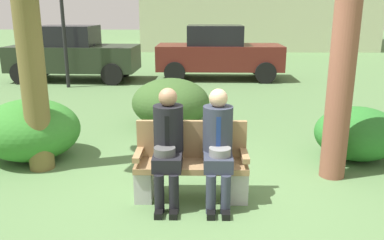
% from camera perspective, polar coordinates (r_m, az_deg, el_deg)
% --- Properties ---
extents(ground_plane, '(80.00, 80.00, 0.00)m').
position_cam_1_polar(ground_plane, '(4.91, 1.55, -10.57)').
color(ground_plane, '#517444').
extents(park_bench, '(1.30, 0.44, 0.90)m').
position_cam_1_polar(park_bench, '(4.71, -0.09, -6.53)').
color(park_bench, '#99754C').
rests_on(park_bench, ground).
extents(seated_man_left, '(0.34, 0.72, 1.32)m').
position_cam_1_polar(seated_man_left, '(4.49, -3.48, -3.03)').
color(seated_man_left, black).
rests_on(seated_man_left, ground).
extents(seated_man_right, '(0.34, 0.72, 1.31)m').
position_cam_1_polar(seated_man_right, '(4.48, 3.74, -3.12)').
color(seated_man_right, '#2D3342').
rests_on(seated_man_right, ground).
extents(shrub_near_bench, '(1.46, 1.34, 0.92)m').
position_cam_1_polar(shrub_near_bench, '(7.55, -3.06, 2.50)').
color(shrub_near_bench, '#375A28').
rests_on(shrub_near_bench, ground).
extents(shrub_mid_lawn, '(1.25, 1.14, 0.78)m').
position_cam_1_polar(shrub_mid_lawn, '(6.39, 22.57, -1.77)').
color(shrub_mid_lawn, '#297128').
rests_on(shrub_mid_lawn, ground).
extents(shrub_far_lawn, '(1.44, 1.32, 0.90)m').
position_cam_1_polar(shrub_far_lawn, '(6.34, -22.07, -1.29)').
color(shrub_far_lawn, '#327A2A').
rests_on(shrub_far_lawn, ground).
extents(parked_car_near, '(3.96, 1.82, 1.68)m').
position_cam_1_polar(parked_car_near, '(13.04, -16.67, 9.10)').
color(parked_car_near, '#232D1E').
rests_on(parked_car_near, ground).
extents(parked_car_far, '(3.92, 1.74, 1.68)m').
position_cam_1_polar(parked_car_far, '(12.79, 3.79, 9.59)').
color(parked_car_far, '#591E19').
rests_on(parked_car_far, ground).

